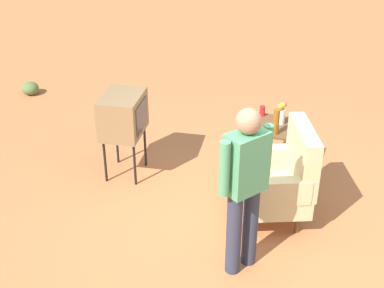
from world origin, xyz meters
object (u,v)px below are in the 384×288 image
(tv_on_stand, at_px, (123,115))
(soda_can_red, at_px, (262,111))
(person_standing, at_px, (245,183))
(side_table, at_px, (274,133))
(armchair, at_px, (279,178))
(bottle_tall_amber, at_px, (276,122))
(flower_vase, at_px, (282,112))

(tv_on_stand, bearing_deg, soda_can_red, 118.85)
(soda_can_red, bearing_deg, person_standing, 8.71)
(side_table, xyz_separation_m, person_standing, (1.71, 0.09, 0.38))
(armchair, xyz_separation_m, bottle_tall_amber, (-0.64, -0.19, 0.31))
(side_table, relative_size, person_standing, 0.40)
(person_standing, distance_m, flower_vase, 1.79)
(armchair, xyz_separation_m, tv_on_stand, (-0.25, -1.89, 0.28))
(side_table, bearing_deg, armchair, 16.01)
(soda_can_red, bearing_deg, tv_on_stand, -61.15)
(side_table, relative_size, soda_can_red, 5.38)
(tv_on_stand, relative_size, person_standing, 0.63)
(person_standing, height_order, soda_can_red, person_standing)
(person_standing, bearing_deg, tv_on_stand, -122.69)
(tv_on_stand, xyz_separation_m, soda_can_red, (-0.80, 1.45, -0.07))
(side_table, bearing_deg, flower_vase, 144.16)
(tv_on_stand, distance_m, soda_can_red, 1.66)
(person_standing, distance_m, bottle_tall_amber, 1.52)
(armchair, distance_m, bottle_tall_amber, 0.74)
(tv_on_stand, relative_size, bottle_tall_amber, 3.43)
(side_table, bearing_deg, soda_can_red, -135.35)
(tv_on_stand, distance_m, person_standing, 2.08)
(tv_on_stand, relative_size, soda_can_red, 8.44)
(armchair, xyz_separation_m, person_standing, (0.87, -0.15, 0.44))
(tv_on_stand, height_order, flower_vase, tv_on_stand)
(tv_on_stand, bearing_deg, armchair, 82.49)
(side_table, xyz_separation_m, bottle_tall_amber, (0.20, 0.05, 0.25))
(soda_can_red, xyz_separation_m, bottle_tall_amber, (0.41, 0.25, 0.09))
(tv_on_stand, height_order, soda_can_red, tv_on_stand)
(flower_vase, bearing_deg, soda_can_red, -117.55)
(person_standing, height_order, bottle_tall_amber, person_standing)
(bottle_tall_amber, height_order, flower_vase, bottle_tall_amber)
(side_table, relative_size, bottle_tall_amber, 2.19)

